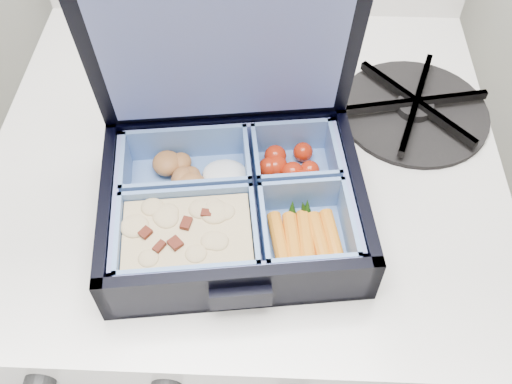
# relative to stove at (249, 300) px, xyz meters

# --- Properties ---
(stove) EXTENTS (0.58, 0.58, 0.86)m
(stove) POSITION_rel_stove_xyz_m (0.00, 0.00, 0.00)
(stove) COLOR silver
(stove) RESTS_ON floor
(bento_box) EXTENTS (0.28, 0.23, 0.06)m
(bento_box) POSITION_rel_stove_xyz_m (-0.01, -0.13, 0.46)
(bento_box) COLOR black
(bento_box) RESTS_ON stove
(burner_grate) EXTENTS (0.21, 0.21, 0.03)m
(burner_grate) POSITION_rel_stove_xyz_m (0.20, 0.04, 0.45)
(burner_grate) COLOR black
(burner_grate) RESTS_ON stove
(burner_grate_rear) EXTENTS (0.18, 0.18, 0.02)m
(burner_grate_rear) POSITION_rel_stove_xyz_m (-0.11, 0.19, 0.44)
(burner_grate_rear) COLOR black
(burner_grate_rear) RESTS_ON stove
(fork) EXTENTS (0.12, 0.14, 0.01)m
(fork) POSITION_rel_stove_xyz_m (0.06, -0.00, 0.44)
(fork) COLOR #ADAEBD
(fork) RESTS_ON stove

